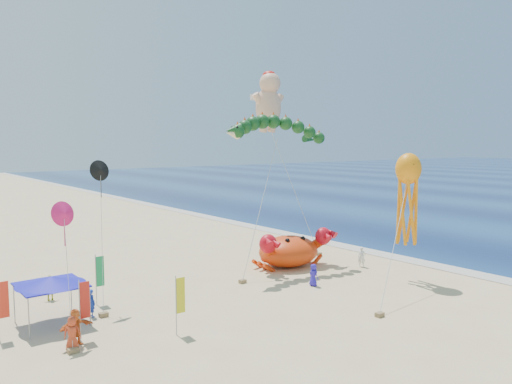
% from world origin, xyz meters
% --- Properties ---
extents(ground, '(320.00, 320.00, 0.00)m').
position_xyz_m(ground, '(0.00, 0.00, 0.00)').
color(ground, '#D1B784').
rests_on(ground, ground).
extents(foam_strip, '(320.00, 320.00, 0.00)m').
position_xyz_m(foam_strip, '(12.00, 0.00, 0.01)').
color(foam_strip, silver).
rests_on(foam_strip, ground).
extents(crab_inflatable, '(7.09, 4.73, 3.11)m').
position_xyz_m(crab_inflatable, '(2.40, 3.16, 1.37)').
color(crab_inflatable, red).
rests_on(crab_inflatable, ground).
extents(dragon_kite, '(10.22, 3.52, 12.04)m').
position_xyz_m(dragon_kite, '(1.51, 3.86, 10.94)').
color(dragon_kite, '#0F3A16').
rests_on(dragon_kite, ground).
extents(cherub_kite, '(4.32, 4.94, 16.52)m').
position_xyz_m(cherub_kite, '(4.34, 8.19, 13.95)').
color(cherub_kite, '#E8AE8D').
rests_on(cherub_kite, ground).
extents(octopus_kite, '(9.18, 4.92, 9.38)m').
position_xyz_m(octopus_kite, '(6.43, -5.17, 6.57)').
color(octopus_kite, orange).
rests_on(octopus_kite, ground).
extents(canopy_blue, '(3.75, 3.75, 2.71)m').
position_xyz_m(canopy_blue, '(-16.83, 1.61, 2.44)').
color(canopy_blue, gray).
rests_on(canopy_blue, ground).
extents(feather_flags, '(8.06, 7.52, 3.20)m').
position_xyz_m(feather_flags, '(-15.25, -0.45, 2.01)').
color(feather_flags, gray).
rests_on(feather_flags, ground).
extents(beachgoers, '(26.82, 11.04, 1.89)m').
position_xyz_m(beachgoers, '(-14.46, 1.73, 0.87)').
color(beachgoers, '#297C33').
rests_on(beachgoers, ground).
extents(small_kites, '(8.84, 8.68, 9.09)m').
position_xyz_m(small_kites, '(-16.79, 2.00, 6.70)').
color(small_kites, black).
rests_on(small_kites, ground).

